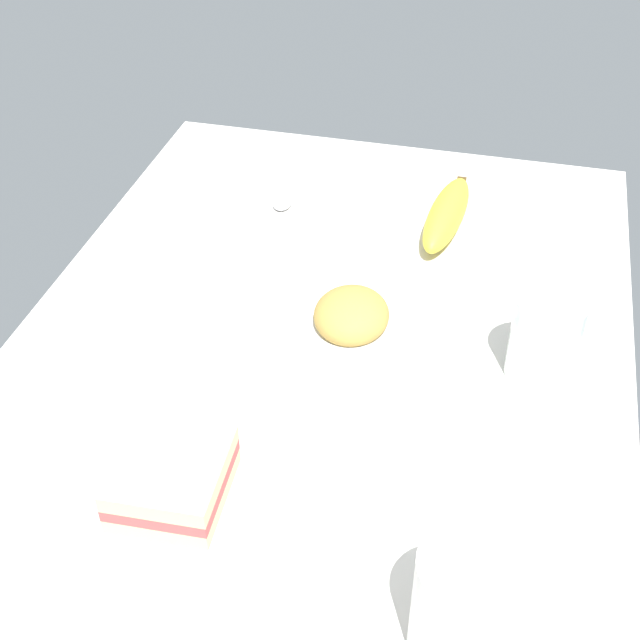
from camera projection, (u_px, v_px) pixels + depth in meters
tabletop at (320, 349)px, 92.47cm from camera, size 90.00×64.00×2.00cm
plate_of_food at (351, 322)px, 92.22cm from camera, size 18.23×18.23×4.72cm
coffee_mug_black at (469, 606)px, 61.58cm from camera, size 8.93×9.99×10.00cm
sandwich_main at (172, 478)px, 74.54cm from camera, size 10.52×9.56×4.40cm
glass_of_milk at (545, 343)px, 85.60cm from camera, size 6.92×6.92×9.15cm
banana at (447, 214)px, 107.57cm from camera, size 17.37×5.93×4.15cm
spoon at (285, 195)px, 114.43cm from camera, size 11.85×2.95×0.80cm
paper_napkin at (433, 467)px, 78.24cm from camera, size 18.20×18.20×0.30cm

